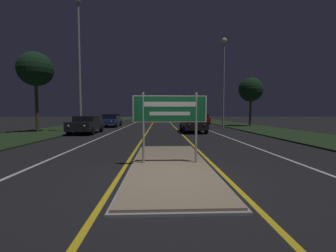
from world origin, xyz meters
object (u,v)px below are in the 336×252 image
car_approaching_1 (111,120)px  car_approaching_2 (149,117)px  car_approaching_0 (86,124)px  streetlight_left_near (79,38)px  car_receding_1 (201,119)px  highway_sign (170,112)px  car_receding_0 (193,123)px  streetlight_right_near (224,67)px

car_approaching_1 → car_approaching_2: 15.89m
car_approaching_0 → car_approaching_2: 24.09m
streetlight_left_near → car_approaching_1: (0.59, 8.21, -6.63)m
car_receding_1 → car_approaching_0: bearing=-129.2°
car_approaching_2 → highway_sign: bearing=-86.1°
car_approaching_0 → car_approaching_1: bearing=89.2°
car_receding_0 → streetlight_left_near: bearing=-175.5°
car_approaching_0 → highway_sign: bearing=-60.9°
car_approaching_1 → streetlight_right_near: bearing=-9.7°
car_approaching_0 → car_approaching_1: car_approaching_1 is taller
car_receding_1 → car_approaching_1: bearing=-152.3°
car_approaching_2 → car_approaching_1: bearing=-103.0°
highway_sign → car_receding_0: highway_sign is taller
highway_sign → car_approaching_2: 34.76m
streetlight_left_near → highway_sign: bearing=-59.3°
car_approaching_0 → car_approaching_1: 8.33m
streetlight_right_near → car_approaching_2: 20.54m
streetlight_left_near → car_approaching_1: 10.57m
highway_sign → streetlight_left_near: bearing=120.7°
highway_sign → car_receding_1: highway_sign is taller
car_receding_0 → car_receding_1: 13.99m
car_approaching_1 → streetlight_left_near: bearing=-94.1°
streetlight_left_near → car_approaching_0: streetlight_left_near is taller
streetlight_left_near → car_receding_1: size_ratio=2.43×
streetlight_right_near → car_approaching_2: streetlight_right_near is taller
car_approaching_1 → car_approaching_2: bearing=77.0°
car_receding_0 → car_approaching_2: bearing=101.9°
car_receding_0 → car_approaching_0: 8.54m
streetlight_right_near → car_approaching_0: bearing=-153.8°
highway_sign → car_approaching_2: highway_sign is taller
streetlight_right_near → car_approaching_2: bearing=116.8°
streetlight_right_near → car_approaching_0: size_ratio=2.25×
streetlight_right_near → car_receding_1: streetlight_right_near is taller
highway_sign → car_approaching_1: size_ratio=0.47×
highway_sign → car_approaching_0: (-6.04, 10.86, -0.93)m
highway_sign → car_approaching_1: (-5.93, 19.18, -0.89)m
car_receding_1 → car_approaching_0: size_ratio=1.04×
car_approaching_0 → car_approaching_1: (0.11, 8.33, 0.04)m
car_receding_0 → car_approaching_0: (-8.50, -0.83, -0.03)m
car_receding_1 → car_approaching_1: 13.15m
streetlight_right_near → car_approaching_1: size_ratio=1.99×
highway_sign → car_approaching_2: size_ratio=0.48×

